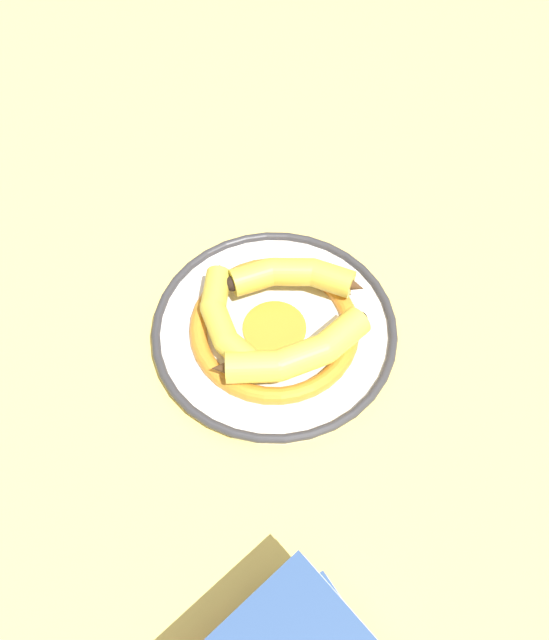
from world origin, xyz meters
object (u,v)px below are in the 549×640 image
object	(u,v)px
decorative_bowl	(274,329)
banana_b	(296,354)
banana_c	(295,276)
banana_a	(224,320)

from	to	relation	value
decorative_bowl	banana_b	distance (m)	0.07
decorative_bowl	banana_c	distance (m)	0.07
banana_a	banana_c	bearing A→B (deg)	105.87
banana_a	banana_b	world-z (taller)	banana_b
banana_b	banana_c	size ratio (longest dim) A/B	1.36
banana_b	decorative_bowl	bearing A→B (deg)	91.74
banana_a	banana_b	distance (m)	0.10
decorative_bowl	banana_a	world-z (taller)	banana_a
decorative_bowl	banana_c	size ratio (longest dim) A/B	2.12
decorative_bowl	banana_c	world-z (taller)	banana_c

